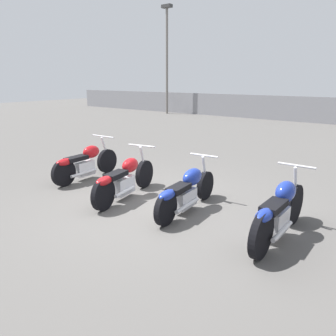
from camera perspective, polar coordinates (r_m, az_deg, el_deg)
name	(u,v)px	position (r m, az deg, el deg)	size (l,w,h in m)	color
ground_plane	(152,206)	(6.30, -2.79, -6.67)	(60.00, 60.00, 0.00)	#514F4C
fence_back	(331,111)	(19.62, 26.55, 8.88)	(40.00, 0.04, 1.41)	gray
light_pole_right	(167,51)	(23.25, -0.20, 19.75)	(0.70, 0.35, 7.00)	slate
motorcycle_slot_0	(85,163)	(8.07, -14.22, 0.90)	(0.72, 1.98, 0.98)	black
motorcycle_slot_1	(124,179)	(6.63, -7.61, -1.93)	(0.72, 2.08, 0.98)	black
motorcycle_slot_2	(187,191)	(5.93, 3.26, -3.95)	(0.59, 2.04, 0.94)	black
motorcycle_slot_3	(279,212)	(5.16, 18.83, -7.24)	(0.59, 2.08, 1.04)	black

